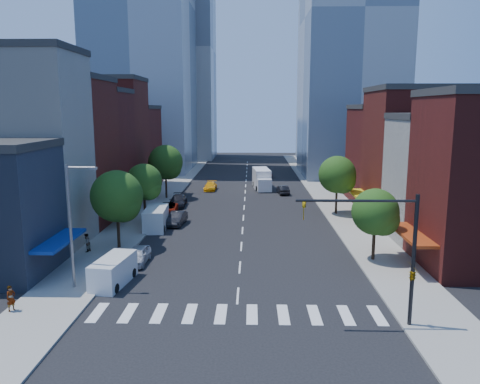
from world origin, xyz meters
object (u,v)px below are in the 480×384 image
Objects in this scene: pedestrian_far at (86,243)px; cargo_van_far at (156,219)px; box_truck at (262,179)px; cargo_van_near at (113,272)px; parked_car_front at (138,255)px; parked_car_third at (167,209)px; pedestrian_near at (11,298)px; parked_car_rear at (178,201)px; traffic_car_far at (267,173)px; traffic_car_oncoming at (283,190)px; parked_car_second at (177,218)px; taxi at (210,186)px.

cargo_van_far is at bearing 166.97° from pedestrian_far.
cargo_van_near is at bearing -111.33° from box_truck.
parked_car_front is 0.80× the size of parked_car_third.
cargo_van_near is at bearing -14.58° from pedestrian_near.
pedestrian_far is (-16.74, -35.66, -0.53)m from box_truck.
parked_car_rear is at bearing -134.28° from box_truck.
traffic_car_far is at bearing 13.91° from pedestrian_near.
pedestrian_far reaches higher than parked_car_rear.
traffic_car_oncoming is at bearing 5.48° from pedestrian_near.
parked_car_third is 0.92× the size of cargo_van_far.
parked_car_rear is at bearing 64.03° from traffic_car_far.
parked_car_second reaches higher than traffic_car_oncoming.
box_truck reaches higher than pedestrian_far.
parked_car_second is at bearing -83.06° from parked_car_rear.
pedestrian_near reaches higher than parked_car_rear.
parked_car_third is at bearing 20.66° from pedestrian_near.
pedestrian_far is at bearing 68.68° from traffic_car_far.
traffic_car_oncoming is (13.33, 19.83, -0.06)m from parked_car_second.
parked_car_rear is at bearing 81.02° from parked_car_third.
pedestrian_far is (-5.32, 2.71, 0.28)m from parked_car_front.
parked_car_third is 1.04× the size of cargo_van_near.
cargo_van_near is 2.99× the size of pedestrian_far.
parked_car_third is 28.98m from pedestrian_near.
parked_car_front is at bearing 75.08° from traffic_car_far.
parked_car_rear is (-0.24, 23.74, 0.05)m from parked_car_front.
traffic_car_oncoming is at bearing 51.13° from cargo_van_far.
parked_car_rear is 1.10× the size of traffic_car_far.
cargo_van_far is at bearing 97.95° from cargo_van_near.
cargo_van_near reaches higher than pedestrian_near.
cargo_van_near reaches higher than parked_car_third.
cargo_van_far is 10.01m from pedestrian_far.
traffic_car_oncoming is (15.33, 14.83, -0.05)m from parked_car_third.
parked_car_rear is 3.10× the size of pedestrian_near.
parked_car_third is (-2.00, 5.00, -0.01)m from parked_car_second.
parked_car_second is 0.89× the size of cargo_van_near.
parked_car_rear is 13.26m from taxi.
traffic_car_oncoming is at bearing -13.71° from taxi.
traffic_car_oncoming is 18.36m from traffic_car_far.
parked_car_third is 1.10× the size of traffic_car_far.
taxi is (3.30, 12.84, -0.10)m from parked_car_rear.
cargo_van_far is 25.26m from taxi.
pedestrian_far is (-5.08, -21.03, 0.23)m from parked_car_rear.
pedestrian_far is (-4.56, -8.91, -0.17)m from cargo_van_far.
traffic_car_oncoming is 2.44× the size of pedestrian_near.
parked_car_front reaches higher than traffic_car_oncoming.
pedestrian_near is at bearing 72.21° from traffic_car_far.
box_truck is (12.11, 43.27, 0.51)m from cargo_van_near.
traffic_car_far is 13.39m from box_truck.
traffic_car_far is (13.47, 40.05, -0.35)m from cargo_van_far.
traffic_car_far is at bearing 67.67° from cargo_van_far.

